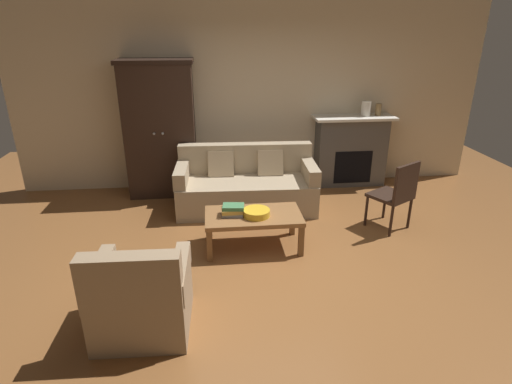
{
  "coord_description": "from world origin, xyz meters",
  "views": [
    {
      "loc": [
        -0.64,
        -3.87,
        2.43
      ],
      "look_at": [
        -0.14,
        0.73,
        0.55
      ],
      "focal_mm": 28.94,
      "sensor_mm": 36.0,
      "label": 1
    }
  ],
  "objects_px": {
    "couch": "(246,186)",
    "mantel_vase_cream": "(366,109)",
    "book_stack": "(233,210)",
    "fireplace": "(351,150)",
    "fruit_bowl": "(256,213)",
    "armchair_near_left": "(142,299)",
    "coffee_table": "(253,218)",
    "armoire": "(160,129)",
    "mantel_vase_bronze": "(378,110)",
    "side_chair_wooden": "(397,192)"
  },
  "relations": [
    {
      "from": "armchair_near_left",
      "to": "side_chair_wooden",
      "type": "distance_m",
      "value": 3.29
    },
    {
      "from": "couch",
      "to": "armchair_near_left",
      "type": "xyz_separation_m",
      "value": [
        -1.09,
        -2.47,
        -0.0
      ]
    },
    {
      "from": "fruit_bowl",
      "to": "armchair_near_left",
      "type": "xyz_separation_m",
      "value": [
        -1.1,
        -1.27,
        -0.14
      ]
    },
    {
      "from": "fireplace",
      "to": "coffee_table",
      "type": "relative_size",
      "value": 1.15
    },
    {
      "from": "fruit_bowl",
      "to": "mantel_vase_bronze",
      "type": "distance_m",
      "value": 2.97
    },
    {
      "from": "coffee_table",
      "to": "mantel_vase_bronze",
      "type": "distance_m",
      "value": 2.98
    },
    {
      "from": "couch",
      "to": "book_stack",
      "type": "xyz_separation_m",
      "value": [
        -0.25,
        -1.15,
        0.16
      ]
    },
    {
      "from": "fireplace",
      "to": "side_chair_wooden",
      "type": "distance_m",
      "value": 1.66
    },
    {
      "from": "couch",
      "to": "fireplace",
      "type": "bearing_deg",
      "value": 23.69
    },
    {
      "from": "book_stack",
      "to": "couch",
      "type": "bearing_deg",
      "value": 77.66
    },
    {
      "from": "fireplace",
      "to": "mantel_vase_bronze",
      "type": "bearing_deg",
      "value": -2.7
    },
    {
      "from": "fireplace",
      "to": "armchair_near_left",
      "type": "height_order",
      "value": "fireplace"
    },
    {
      "from": "armoire",
      "to": "fruit_bowl",
      "type": "bearing_deg",
      "value": -57.16
    },
    {
      "from": "fruit_bowl",
      "to": "side_chair_wooden",
      "type": "xyz_separation_m",
      "value": [
        1.78,
        0.31,
        0.05
      ]
    },
    {
      "from": "couch",
      "to": "book_stack",
      "type": "relative_size",
      "value": 7.32
    },
    {
      "from": "book_stack",
      "to": "armchair_near_left",
      "type": "distance_m",
      "value": 1.57
    },
    {
      "from": "book_stack",
      "to": "armoire",
      "type": "bearing_deg",
      "value": 117.4
    },
    {
      "from": "couch",
      "to": "mantel_vase_bronze",
      "type": "bearing_deg",
      "value": 19.38
    },
    {
      "from": "book_stack",
      "to": "mantel_vase_bronze",
      "type": "relative_size",
      "value": 1.44
    },
    {
      "from": "fireplace",
      "to": "armchair_near_left",
      "type": "distance_m",
      "value": 4.31
    },
    {
      "from": "couch",
      "to": "mantel_vase_cream",
      "type": "distance_m",
      "value": 2.26
    },
    {
      "from": "fireplace",
      "to": "fruit_bowl",
      "type": "distance_m",
      "value": 2.62
    },
    {
      "from": "couch",
      "to": "armchair_near_left",
      "type": "bearing_deg",
      "value": -113.75
    },
    {
      "from": "armchair_near_left",
      "to": "side_chair_wooden",
      "type": "xyz_separation_m",
      "value": [
        2.88,
        1.58,
        0.2
      ]
    },
    {
      "from": "coffee_table",
      "to": "armoire",
      "type": "bearing_deg",
      "value": 122.87
    },
    {
      "from": "couch",
      "to": "armchair_near_left",
      "type": "height_order",
      "value": "armchair_near_left"
    },
    {
      "from": "mantel_vase_cream",
      "to": "mantel_vase_bronze",
      "type": "distance_m",
      "value": 0.2
    },
    {
      "from": "book_stack",
      "to": "fruit_bowl",
      "type": "bearing_deg",
      "value": -10.35
    },
    {
      "from": "mantel_vase_cream",
      "to": "fruit_bowl",
      "type": "bearing_deg",
      "value": -134.45
    },
    {
      "from": "mantel_vase_cream",
      "to": "book_stack",
      "type": "bearing_deg",
      "value": -138.87
    },
    {
      "from": "armoire",
      "to": "mantel_vase_bronze",
      "type": "height_order",
      "value": "armoire"
    },
    {
      "from": "couch",
      "to": "book_stack",
      "type": "height_order",
      "value": "couch"
    },
    {
      "from": "book_stack",
      "to": "side_chair_wooden",
      "type": "height_order",
      "value": "side_chair_wooden"
    },
    {
      "from": "couch",
      "to": "mantel_vase_cream",
      "type": "relative_size",
      "value": 8.74
    },
    {
      "from": "fireplace",
      "to": "couch",
      "type": "xyz_separation_m",
      "value": [
        -1.74,
        -0.77,
        -0.25
      ]
    },
    {
      "from": "mantel_vase_bronze",
      "to": "fireplace",
      "type": "bearing_deg",
      "value": 177.3
    },
    {
      "from": "armoire",
      "to": "fruit_bowl",
      "type": "xyz_separation_m",
      "value": [
        1.22,
        -1.89,
        -0.54
      ]
    },
    {
      "from": "armoire",
      "to": "mantel_vase_cream",
      "type": "xyz_separation_m",
      "value": [
        3.13,
        0.06,
        0.23
      ]
    },
    {
      "from": "mantel_vase_cream",
      "to": "armchair_near_left",
      "type": "relative_size",
      "value": 0.25
    },
    {
      "from": "fireplace",
      "to": "fruit_bowl",
      "type": "height_order",
      "value": "fireplace"
    },
    {
      "from": "fruit_bowl",
      "to": "book_stack",
      "type": "bearing_deg",
      "value": 169.65
    },
    {
      "from": "fruit_bowl",
      "to": "armchair_near_left",
      "type": "distance_m",
      "value": 1.69
    },
    {
      "from": "couch",
      "to": "fruit_bowl",
      "type": "distance_m",
      "value": 1.21
    },
    {
      "from": "mantel_vase_bronze",
      "to": "armchair_near_left",
      "type": "height_order",
      "value": "mantel_vase_bronze"
    },
    {
      "from": "couch",
      "to": "side_chair_wooden",
      "type": "height_order",
      "value": "side_chair_wooden"
    },
    {
      "from": "fireplace",
      "to": "mantel_vase_cream",
      "type": "height_order",
      "value": "mantel_vase_cream"
    },
    {
      "from": "fireplace",
      "to": "couch",
      "type": "height_order",
      "value": "fireplace"
    },
    {
      "from": "fireplace",
      "to": "book_stack",
      "type": "distance_m",
      "value": 2.77
    },
    {
      "from": "book_stack",
      "to": "armchair_near_left",
      "type": "relative_size",
      "value": 0.3
    },
    {
      "from": "mantel_vase_cream",
      "to": "armchair_near_left",
      "type": "xyz_separation_m",
      "value": [
        -3.01,
        -3.22,
        -0.92
      ]
    }
  ]
}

